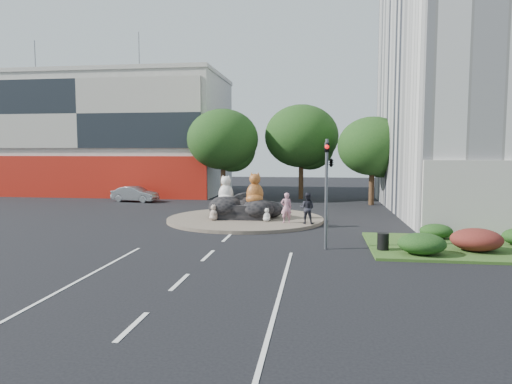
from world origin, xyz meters
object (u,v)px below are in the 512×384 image
at_px(pedestrian_dark, 307,208).
at_px(kitten_calico, 214,212).
at_px(pedestrian_pink, 286,208).
at_px(kitten_white, 267,214).
at_px(cat_tabby, 255,188).
at_px(litter_bin, 383,241).
at_px(cat_white, 226,189).
at_px(parked_car, 135,194).

bearing_deg(pedestrian_dark, kitten_calico, 6.38).
height_order(kitten_calico, pedestrian_pink, pedestrian_pink).
bearing_deg(pedestrian_pink, kitten_white, -32.26).
bearing_deg(cat_tabby, kitten_white, -55.94).
distance_m(kitten_white, litter_bin, 9.14).
bearing_deg(kitten_calico, pedestrian_dark, 33.78).
height_order(cat_white, pedestrian_pink, cat_white).
distance_m(cat_white, pedestrian_dark, 5.64).
bearing_deg(cat_white, litter_bin, -40.56).
bearing_deg(parked_car, pedestrian_dark, -117.44).
height_order(cat_white, kitten_calico, cat_white).
relative_size(pedestrian_pink, litter_bin, 2.45).
relative_size(kitten_calico, pedestrian_dark, 0.55).
bearing_deg(litter_bin, cat_white, 136.86).
height_order(cat_tabby, pedestrian_pink, cat_tabby).
height_order(cat_white, litter_bin, cat_white).
bearing_deg(litter_bin, pedestrian_pink, 125.96).
relative_size(kitten_white, litter_bin, 1.14).
relative_size(cat_white, pedestrian_dark, 1.01).
distance_m(kitten_calico, parked_car, 14.52).
height_order(kitten_white, litter_bin, kitten_white).
xyz_separation_m(parked_car, litter_bin, (18.91, -17.78, -0.19)).
xyz_separation_m(cat_white, litter_bin, (8.75, -8.20, -1.54)).
xyz_separation_m(cat_white, kitten_white, (2.78, -1.26, -1.41)).
distance_m(cat_tabby, litter_bin, 10.52).
bearing_deg(litter_bin, kitten_white, 130.71).
bearing_deg(kitten_calico, parked_car, 171.20).
height_order(cat_tabby, litter_bin, cat_tabby).
bearing_deg(kitten_white, pedestrian_pink, -23.61).
bearing_deg(cat_white, pedestrian_dark, -16.99).
distance_m(cat_white, pedestrian_pink, 4.43).
bearing_deg(pedestrian_pink, cat_tabby, -46.61).
bearing_deg(pedestrian_dark, parked_car, -24.41).
bearing_deg(cat_tabby, litter_bin, -58.03).
height_order(pedestrian_pink, pedestrian_dark, pedestrian_dark).
height_order(cat_tabby, kitten_calico, cat_tabby).
bearing_deg(kitten_calico, kitten_white, 39.80).
xyz_separation_m(cat_white, parked_car, (-10.16, 9.58, -1.35)).
distance_m(cat_white, parked_car, 14.03).
distance_m(kitten_calico, pedestrian_pink, 4.56).
bearing_deg(parked_car, cat_white, -124.16).
relative_size(cat_white, kitten_calico, 1.84).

